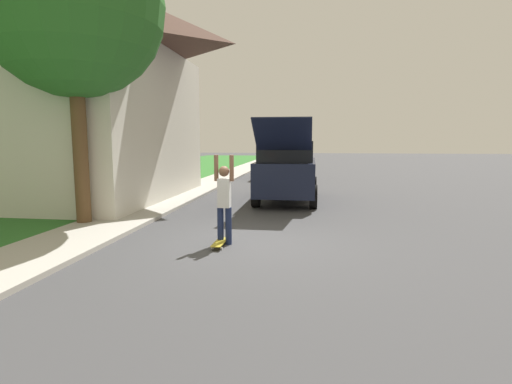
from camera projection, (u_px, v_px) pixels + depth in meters
ground_plane at (243, 241)px, 8.57m from camera, size 120.00×120.00×0.00m
lawn at (68, 195)px, 15.56m from camera, size 10.00×80.00×0.08m
sidewalk at (176, 197)px, 14.95m from camera, size 1.80×80.00×0.10m
house at (45, 75)px, 14.27m from camera, size 9.84×8.80×8.42m
lawn_tree_near at (72, 5)px, 9.45m from camera, size 4.36×4.36×7.45m
suv_parked at (287, 168)px, 14.10m from camera, size 2.08×5.39×2.79m
car_down_street at (274, 166)px, 22.83m from camera, size 1.99×4.22×1.37m
skateboarder at (224, 199)px, 8.20m from camera, size 0.41×0.22×1.86m
skateboard at (220, 243)px, 8.13m from camera, size 0.21×0.78×0.10m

